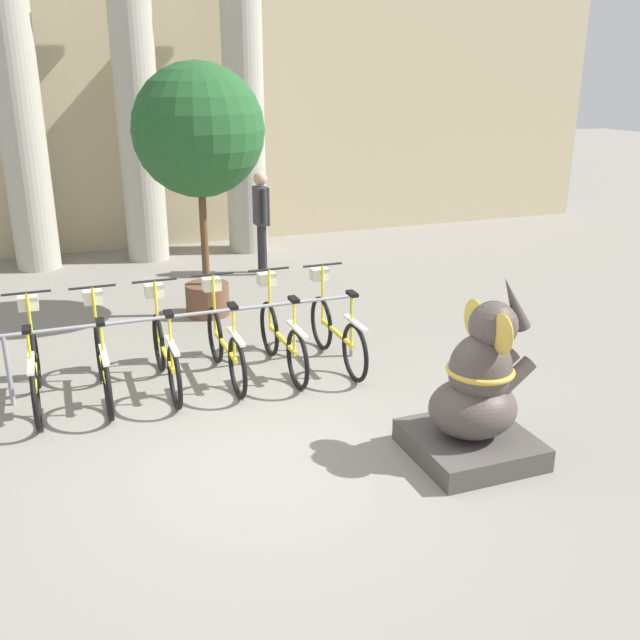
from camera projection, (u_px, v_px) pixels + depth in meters
ground_plane at (272, 458)px, 6.26m from camera, size 60.00×60.00×0.00m
building_facade at (128, 84)px, 12.87m from camera, size 20.00×0.20×6.00m
column_left at (19, 110)px, 11.48m from camera, size 0.90×0.90×5.16m
column_middle at (137, 108)px, 12.11m from camera, size 0.90×0.90×5.16m
column_right at (244, 107)px, 12.73m from camera, size 0.90×0.90×5.16m
bike_rack at (193, 327)px, 7.69m from camera, size 3.84×0.05×0.77m
bicycle_0 at (35, 368)px, 7.14m from camera, size 0.48×1.68×1.08m
bicycle_1 at (102, 360)px, 7.33m from camera, size 0.48×1.68×1.08m
bicycle_2 at (165, 351)px, 7.56m from camera, size 0.48×1.68×1.08m
bicycle_3 at (225, 343)px, 7.80m from camera, size 0.48×1.68×1.08m
bicycle_4 at (281, 336)px, 8.00m from camera, size 0.48×1.68×1.08m
bicycle_5 at (336, 330)px, 8.19m from camera, size 0.48×1.68×1.08m
elephant_statue at (477, 398)px, 6.15m from camera, size 1.02×1.02×1.64m
person_pedestrian at (261, 213)px, 11.67m from camera, size 0.22×0.47×1.69m
potted_tree at (199, 136)px, 9.17m from camera, size 1.71×1.71×3.36m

